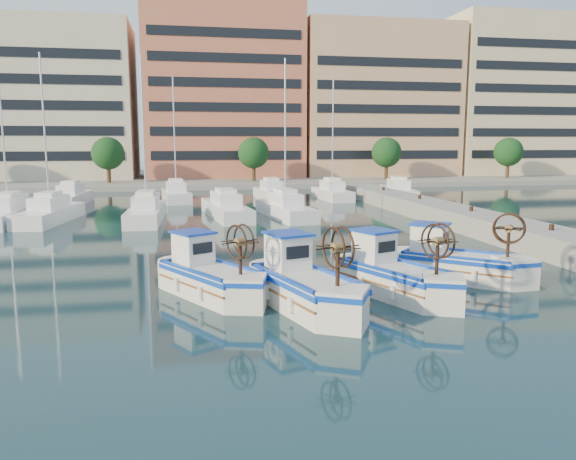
% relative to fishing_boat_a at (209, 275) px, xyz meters
% --- Properties ---
extents(ground, '(300.00, 300.00, 0.00)m').
position_rel_fishing_boat_a_xyz_m(ground, '(4.22, -1.26, -0.79)').
color(ground, '#1A3A45').
rests_on(ground, ground).
extents(quay, '(3.00, 60.00, 1.20)m').
position_rel_fishing_boat_a_xyz_m(quay, '(17.22, 6.74, -0.19)').
color(quay, gray).
rests_on(quay, ground).
extents(waterfront, '(180.00, 40.00, 25.60)m').
position_rel_fishing_boat_a_xyz_m(waterfront, '(13.45, 63.78, 10.31)').
color(waterfront, gray).
rests_on(waterfront, ground).
extents(yacht_marina, '(36.55, 22.27, 11.50)m').
position_rel_fishing_boat_a_xyz_m(yacht_marina, '(1.01, 26.89, -0.26)').
color(yacht_marina, white).
rests_on(yacht_marina, ground).
extents(fishing_boat_a, '(3.80, 4.73, 2.87)m').
position_rel_fishing_boat_a_xyz_m(fishing_boat_a, '(0.00, 0.00, 0.00)').
color(fishing_boat_a, silver).
rests_on(fishing_boat_a, ground).
extents(fishing_boat_b, '(3.29, 5.07, 3.07)m').
position_rel_fishing_boat_a_xyz_m(fishing_boat_b, '(3.06, -2.08, 0.06)').
color(fishing_boat_b, silver).
rests_on(fishing_boat_b, ground).
extents(fishing_boat_c, '(3.49, 4.84, 2.91)m').
position_rel_fishing_boat_a_xyz_m(fishing_boat_c, '(6.63, -1.15, 0.01)').
color(fishing_boat_c, silver).
rests_on(fishing_boat_c, ground).
extents(fishing_boat_d, '(4.56, 4.29, 2.88)m').
position_rel_fishing_boat_a_xyz_m(fishing_boat_d, '(9.92, 0.56, 0.00)').
color(fishing_boat_d, silver).
rests_on(fishing_boat_d, ground).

